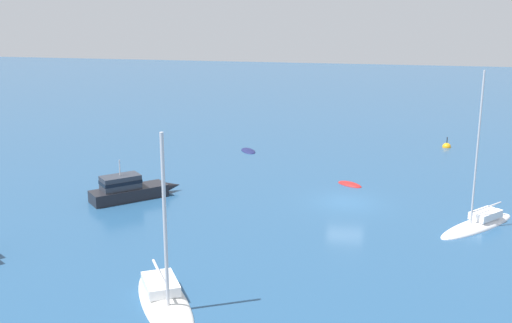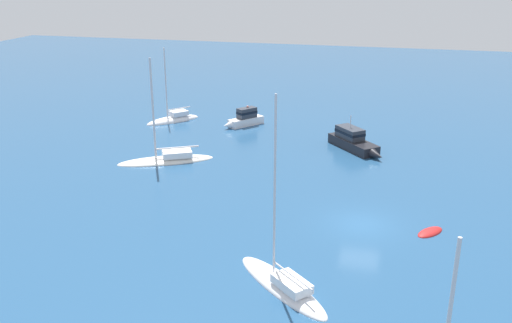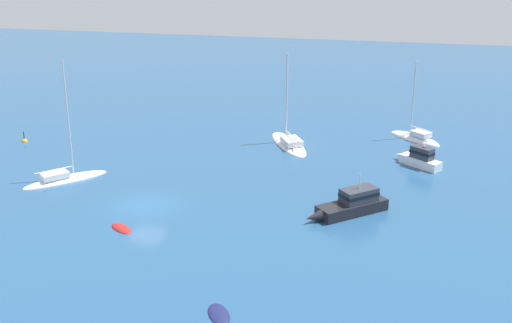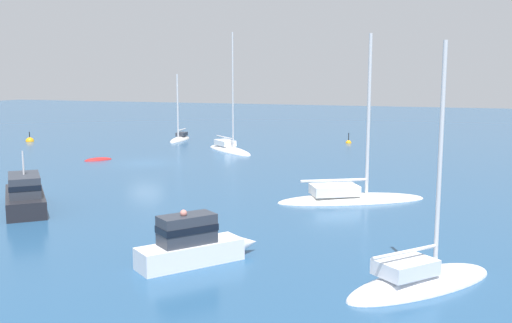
{
  "view_description": "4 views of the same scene",
  "coord_description": "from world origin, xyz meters",
  "px_view_note": "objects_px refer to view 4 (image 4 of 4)",
  "views": [
    {
      "loc": [
        1.15,
        -44.52,
        15.02
      ],
      "look_at": [
        -6.56,
        1.04,
        2.37
      ],
      "focal_mm": 46.72,
      "sensor_mm": 36.0,
      "label": 1
    },
    {
      "loc": [
        32.59,
        1.45,
        15.63
      ],
      "look_at": [
        -3.05,
        -7.68,
        2.49
      ],
      "focal_mm": 39.21,
      "sensor_mm": 36.0,
      "label": 2
    },
    {
      "loc": [
        -17.72,
        41.92,
        19.54
      ],
      "look_at": [
        -7.55,
        -4.19,
        2.6
      ],
      "focal_mm": 45.73,
      "sensor_mm": 36.0,
      "label": 3
    },
    {
      "loc": [
        -38.44,
        -21.8,
        6.69
      ],
      "look_at": [
        0.2,
        -8.6,
        0.51
      ],
      "focal_mm": 41.66,
      "sensor_mm": 36.0,
      "label": 4
    }
  ],
  "objects_px": {
    "sloop": "(420,283)",
    "sloop_1": "(350,198)",
    "cabin_cruiser": "(25,195)",
    "launch": "(194,243)",
    "skiff": "(98,160)",
    "ketch": "(229,149)",
    "channel_buoy": "(348,143)",
    "sailboat": "(180,139)",
    "mooring_buoy": "(30,141)"
  },
  "relations": [
    {
      "from": "sloop",
      "to": "sloop_1",
      "type": "relative_size",
      "value": 0.91
    },
    {
      "from": "cabin_cruiser",
      "to": "launch",
      "type": "bearing_deg",
      "value": -154.87
    },
    {
      "from": "sloop",
      "to": "skiff",
      "type": "xyz_separation_m",
      "value": [
        19.99,
        25.07,
        -0.11
      ]
    },
    {
      "from": "ketch",
      "to": "channel_buoy",
      "type": "relative_size",
      "value": 8.14
    },
    {
      "from": "sloop_1",
      "to": "sailboat",
      "type": "bearing_deg",
      "value": 104.42
    },
    {
      "from": "launch",
      "to": "sloop_1",
      "type": "xyz_separation_m",
      "value": [
        12.04,
        -3.38,
        -0.57
      ]
    },
    {
      "from": "ketch",
      "to": "sloop_1",
      "type": "relative_size",
      "value": 1.15
    },
    {
      "from": "skiff",
      "to": "cabin_cruiser",
      "type": "bearing_deg",
      "value": -121.6
    },
    {
      "from": "ketch",
      "to": "sloop_1",
      "type": "height_order",
      "value": "ketch"
    },
    {
      "from": "ketch",
      "to": "skiff",
      "type": "bearing_deg",
      "value": -90.02
    },
    {
      "from": "launch",
      "to": "cabin_cruiser",
      "type": "distance_m",
      "value": 12.38
    },
    {
      "from": "sailboat",
      "to": "ketch",
      "type": "relative_size",
      "value": 0.67
    },
    {
      "from": "sloop_1",
      "to": "skiff",
      "type": "relative_size",
      "value": 3.95
    },
    {
      "from": "cabin_cruiser",
      "to": "channel_buoy",
      "type": "relative_size",
      "value": 4.63
    },
    {
      "from": "sloop_1",
      "to": "channel_buoy",
      "type": "height_order",
      "value": "sloop_1"
    },
    {
      "from": "cabin_cruiser",
      "to": "skiff",
      "type": "bearing_deg",
      "value": -19.92
    },
    {
      "from": "sloop",
      "to": "skiff",
      "type": "relative_size",
      "value": 3.59
    },
    {
      "from": "sloop",
      "to": "ketch",
      "type": "height_order",
      "value": "ketch"
    },
    {
      "from": "skiff",
      "to": "sailboat",
      "type": "bearing_deg",
      "value": 36.69
    },
    {
      "from": "ketch",
      "to": "cabin_cruiser",
      "type": "height_order",
      "value": "ketch"
    },
    {
      "from": "ketch",
      "to": "skiff",
      "type": "relative_size",
      "value": 4.53
    },
    {
      "from": "ketch",
      "to": "channel_buoy",
      "type": "height_order",
      "value": "ketch"
    },
    {
      "from": "sailboat",
      "to": "channel_buoy",
      "type": "distance_m",
      "value": 16.44
    },
    {
      "from": "ketch",
      "to": "channel_buoy",
      "type": "xyz_separation_m",
      "value": [
        8.86,
        -8.69,
        -0.13
      ]
    },
    {
      "from": "ketch",
      "to": "channel_buoy",
      "type": "distance_m",
      "value": 12.41
    },
    {
      "from": "sailboat",
      "to": "launch",
      "type": "distance_m",
      "value": 38.41
    },
    {
      "from": "sloop_1",
      "to": "channel_buoy",
      "type": "distance_m",
      "value": 25.68
    },
    {
      "from": "cabin_cruiser",
      "to": "skiff",
      "type": "distance_m",
      "value": 16.44
    },
    {
      "from": "sailboat",
      "to": "mooring_buoy",
      "type": "distance_m",
      "value": 14.5
    },
    {
      "from": "channel_buoy",
      "to": "sloop_1",
      "type": "bearing_deg",
      "value": -169.76
    },
    {
      "from": "sloop_1",
      "to": "channel_buoy",
      "type": "xyz_separation_m",
      "value": [
        25.28,
        4.57,
        -0.15
      ]
    },
    {
      "from": "ketch",
      "to": "sloop_1",
      "type": "distance_m",
      "value": 21.1
    },
    {
      "from": "channel_buoy",
      "to": "mooring_buoy",
      "type": "height_order",
      "value": "channel_buoy"
    },
    {
      "from": "sloop",
      "to": "sloop_1",
      "type": "distance_m",
      "value": 12.58
    },
    {
      "from": "sloop",
      "to": "ketch",
      "type": "xyz_separation_m",
      "value": [
        28.24,
        17.55,
        0.03
      ]
    },
    {
      "from": "cabin_cruiser",
      "to": "sloop",
      "type": "bearing_deg",
      "value": -145.33
    },
    {
      "from": "channel_buoy",
      "to": "skiff",
      "type": "bearing_deg",
      "value": 136.55
    },
    {
      "from": "sloop",
      "to": "skiff",
      "type": "height_order",
      "value": "sloop"
    },
    {
      "from": "skiff",
      "to": "channel_buoy",
      "type": "xyz_separation_m",
      "value": [
        17.11,
        -16.2,
        0.02
      ]
    },
    {
      "from": "sloop",
      "to": "ketch",
      "type": "distance_m",
      "value": 33.25
    },
    {
      "from": "skiff",
      "to": "channel_buoy",
      "type": "relative_size",
      "value": 1.8
    },
    {
      "from": "sloop",
      "to": "cabin_cruiser",
      "type": "bearing_deg",
      "value": 116.47
    },
    {
      "from": "sloop_1",
      "to": "mooring_buoy",
      "type": "height_order",
      "value": "sloop_1"
    },
    {
      "from": "ketch",
      "to": "skiff",
      "type": "xyz_separation_m",
      "value": [
        -8.25,
        7.52,
        -0.14
      ]
    },
    {
      "from": "skiff",
      "to": "mooring_buoy",
      "type": "bearing_deg",
      "value": 94.44
    },
    {
      "from": "sloop_1",
      "to": "cabin_cruiser",
      "type": "distance_m",
      "value": 16.38
    },
    {
      "from": "sloop_1",
      "to": "sloop",
      "type": "bearing_deg",
      "value": -98.61
    },
    {
      "from": "mooring_buoy",
      "to": "sloop_1",
      "type": "bearing_deg",
      "value": -116.01
    },
    {
      "from": "launch",
      "to": "skiff",
      "type": "distance_m",
      "value": 26.67
    },
    {
      "from": "sailboat",
      "to": "skiff",
      "type": "bearing_deg",
      "value": -6.67
    }
  ]
}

